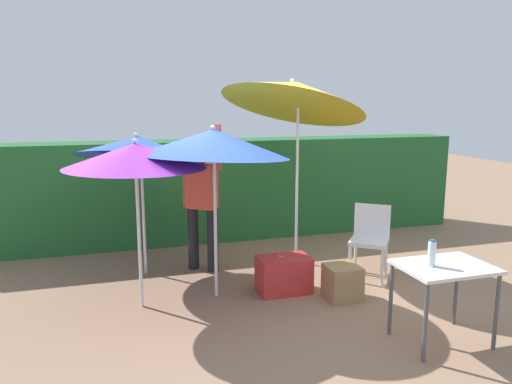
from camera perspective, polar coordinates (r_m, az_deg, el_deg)
name	(u,v)px	position (r m, az deg, el deg)	size (l,w,h in m)	color
ground_plane	(263,290)	(5.78, 0.88, -11.32)	(24.00, 24.00, 0.00)	#937056
hedge_row	(218,189)	(7.75, -4.40, 0.32)	(8.00, 0.70, 1.56)	#23602D
umbrella_rainbow	(138,147)	(6.13, -13.56, 5.11)	(1.54, 1.52, 1.94)	silver
umbrella_orange	(214,143)	(5.23, -4.98, 5.71)	(1.66, 1.65, 1.93)	silver
umbrella_yellow	(135,156)	(5.07, -13.90, 4.12)	(1.44, 1.44, 1.78)	silver
umbrella_navy	(295,95)	(6.41, 4.59, 11.26)	(1.98, 1.91, 2.79)	silver
person_vendor	(202,199)	(6.21, -6.31, -0.82)	(0.49, 0.41, 1.88)	black
chair_plastic	(370,236)	(6.21, 13.17, -5.06)	(0.62, 0.62, 0.89)	silver
cooler_box	(284,275)	(5.65, 3.27, -9.60)	(0.59, 0.37, 0.42)	red
crate_cardboard	(342,282)	(5.55, 10.05, -10.34)	(0.36, 0.35, 0.38)	#9E7A4C
folding_table	(444,274)	(4.70, 21.11, -8.97)	(0.80, 0.60, 0.73)	#4C4C51
bottle_water	(432,254)	(4.56, 19.83, -6.78)	(0.07, 0.07, 0.24)	silver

